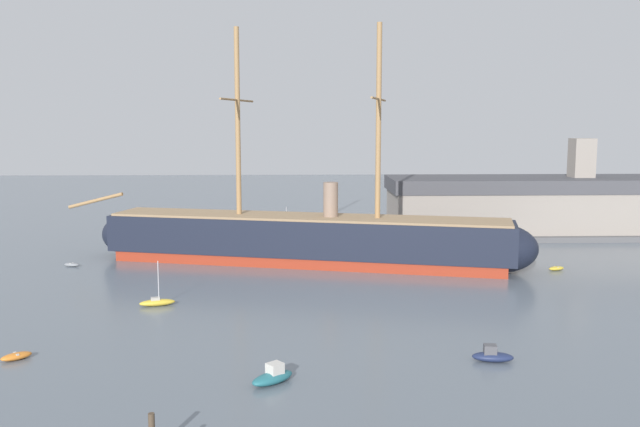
{
  "coord_description": "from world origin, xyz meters",
  "views": [
    {
      "loc": [
        1.07,
        -25.53,
        17.3
      ],
      "look_at": [
        3.35,
        40.93,
        8.4
      ],
      "focal_mm": 38.64,
      "sensor_mm": 36.0,
      "label": 1
    }
  ],
  "objects_px": {
    "sailboat_distant_centre": "(288,246)",
    "motorboat_near_centre": "(273,376)",
    "tall_ship": "(307,239)",
    "motorboat_mid_right": "(492,356)",
    "dinghy_mid_left": "(16,356)",
    "dinghy_far_right": "(556,268)",
    "dockside_warehouse_right": "(533,206)",
    "dinghy_far_left": "(72,265)",
    "sailboat_alongside_bow": "(157,302)"
  },
  "relations": [
    {
      "from": "motorboat_near_centre",
      "to": "dinghy_far_left",
      "type": "relative_size",
      "value": 1.61
    },
    {
      "from": "dinghy_far_left",
      "to": "dockside_warehouse_right",
      "type": "height_order",
      "value": "dockside_warehouse_right"
    },
    {
      "from": "tall_ship",
      "to": "dockside_warehouse_right",
      "type": "distance_m",
      "value": 40.67
    },
    {
      "from": "motorboat_near_centre",
      "to": "dinghy_mid_left",
      "type": "distance_m",
      "value": 19.65
    },
    {
      "from": "sailboat_alongside_bow",
      "to": "sailboat_distant_centre",
      "type": "relative_size",
      "value": 0.74
    },
    {
      "from": "motorboat_mid_right",
      "to": "motorboat_near_centre",
      "type": "bearing_deg",
      "value": -166.94
    },
    {
      "from": "motorboat_mid_right",
      "to": "dinghy_far_right",
      "type": "height_order",
      "value": "motorboat_mid_right"
    },
    {
      "from": "dinghy_far_right",
      "to": "sailboat_distant_centre",
      "type": "relative_size",
      "value": 0.37
    },
    {
      "from": "motorboat_mid_right",
      "to": "sailboat_distant_centre",
      "type": "distance_m",
      "value": 46.89
    },
    {
      "from": "motorboat_near_centre",
      "to": "sailboat_distant_centre",
      "type": "relative_size",
      "value": 0.57
    },
    {
      "from": "motorboat_mid_right",
      "to": "dinghy_far_right",
      "type": "bearing_deg",
      "value": 61.84
    },
    {
      "from": "sailboat_alongside_bow",
      "to": "dinghy_far_right",
      "type": "xyz_separation_m",
      "value": [
        43.65,
        14.17,
        -0.12
      ]
    },
    {
      "from": "motorboat_near_centre",
      "to": "dinghy_far_left",
      "type": "distance_m",
      "value": 45.87
    },
    {
      "from": "sailboat_distant_centre",
      "to": "dinghy_far_left",
      "type": "bearing_deg",
      "value": -159.25
    },
    {
      "from": "dinghy_mid_left",
      "to": "dockside_warehouse_right",
      "type": "height_order",
      "value": "dockside_warehouse_right"
    },
    {
      "from": "sailboat_alongside_bow",
      "to": "dinghy_far_right",
      "type": "distance_m",
      "value": 45.89
    },
    {
      "from": "motorboat_near_centre",
      "to": "dinghy_far_left",
      "type": "xyz_separation_m",
      "value": [
        -25.46,
        38.16,
        -0.25
      ]
    },
    {
      "from": "motorboat_mid_right",
      "to": "sailboat_distant_centre",
      "type": "bearing_deg",
      "value": 109.12
    },
    {
      "from": "tall_ship",
      "to": "dinghy_mid_left",
      "type": "height_order",
      "value": "tall_ship"
    },
    {
      "from": "motorboat_near_centre",
      "to": "motorboat_mid_right",
      "type": "bearing_deg",
      "value": 13.06
    },
    {
      "from": "sailboat_distant_centre",
      "to": "motorboat_near_centre",
      "type": "bearing_deg",
      "value": -90.53
    },
    {
      "from": "motorboat_near_centre",
      "to": "dinghy_mid_left",
      "type": "bearing_deg",
      "value": 164.52
    },
    {
      "from": "dinghy_mid_left",
      "to": "tall_ship",
      "type": "bearing_deg",
      "value": 57.11
    },
    {
      "from": "dinghy_far_left",
      "to": "dockside_warehouse_right",
      "type": "relative_size",
      "value": 0.04
    },
    {
      "from": "motorboat_near_centre",
      "to": "motorboat_mid_right",
      "type": "relative_size",
      "value": 1.07
    },
    {
      "from": "dockside_warehouse_right",
      "to": "dinghy_mid_left",
      "type": "bearing_deg",
      "value": -136.28
    },
    {
      "from": "sailboat_distant_centre",
      "to": "dinghy_far_right",
      "type": "bearing_deg",
      "value": -23.83
    },
    {
      "from": "dinghy_mid_left",
      "to": "motorboat_mid_right",
      "type": "relative_size",
      "value": 0.74
    },
    {
      "from": "sailboat_alongside_bow",
      "to": "dinghy_mid_left",
      "type": "bearing_deg",
      "value": -116.68
    },
    {
      "from": "dinghy_mid_left",
      "to": "dockside_warehouse_right",
      "type": "xyz_separation_m",
      "value": [
        56.83,
        54.34,
        4.17
      ]
    },
    {
      "from": "motorboat_mid_right",
      "to": "tall_ship",
      "type": "bearing_deg",
      "value": 110.12
    },
    {
      "from": "dinghy_far_left",
      "to": "sailboat_distant_centre",
      "type": "bearing_deg",
      "value": 20.75
    },
    {
      "from": "motorboat_near_centre",
      "to": "dinghy_mid_left",
      "type": "relative_size",
      "value": 1.44
    },
    {
      "from": "tall_ship",
      "to": "dockside_warehouse_right",
      "type": "height_order",
      "value": "tall_ship"
    },
    {
      "from": "motorboat_near_centre",
      "to": "dockside_warehouse_right",
      "type": "bearing_deg",
      "value": 57.55
    },
    {
      "from": "sailboat_alongside_bow",
      "to": "dockside_warehouse_right",
      "type": "xyz_separation_m",
      "value": [
        49.49,
        39.74,
        4.08
      ]
    },
    {
      "from": "tall_ship",
      "to": "dinghy_far_right",
      "type": "distance_m",
      "value": 29.73
    },
    {
      "from": "tall_ship",
      "to": "dinghy_far_right",
      "type": "xyz_separation_m",
      "value": [
        29.18,
        -4.94,
        -2.83
      ]
    },
    {
      "from": "dinghy_far_right",
      "to": "motorboat_near_centre",
      "type": "bearing_deg",
      "value": -133.29
    },
    {
      "from": "dinghy_far_right",
      "to": "sailboat_distant_centre",
      "type": "xyz_separation_m",
      "value": [
        -31.6,
        13.96,
        0.25
      ]
    },
    {
      "from": "motorboat_near_centre",
      "to": "dinghy_far_right",
      "type": "relative_size",
      "value": 1.53
    },
    {
      "from": "dinghy_mid_left",
      "to": "dinghy_far_right",
      "type": "height_order",
      "value": "dinghy_mid_left"
    },
    {
      "from": "dinghy_far_right",
      "to": "dockside_warehouse_right",
      "type": "relative_size",
      "value": 0.05
    },
    {
      "from": "tall_ship",
      "to": "motorboat_mid_right",
      "type": "relative_size",
      "value": 18.74
    },
    {
      "from": "sailboat_alongside_bow",
      "to": "dockside_warehouse_right",
      "type": "distance_m",
      "value": 63.6
    },
    {
      "from": "dinghy_mid_left",
      "to": "motorboat_near_centre",
      "type": "bearing_deg",
      "value": -15.48
    },
    {
      "from": "motorboat_mid_right",
      "to": "dockside_warehouse_right",
      "type": "bearing_deg",
      "value": 68.45
    },
    {
      "from": "motorboat_near_centre",
      "to": "sailboat_alongside_bow",
      "type": "height_order",
      "value": "sailboat_alongside_bow"
    },
    {
      "from": "tall_ship",
      "to": "dockside_warehouse_right",
      "type": "relative_size",
      "value": 1.23
    },
    {
      "from": "tall_ship",
      "to": "sailboat_alongside_bow",
      "type": "xyz_separation_m",
      "value": [
        -14.47,
        -19.11,
        -2.71
      ]
    }
  ]
}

